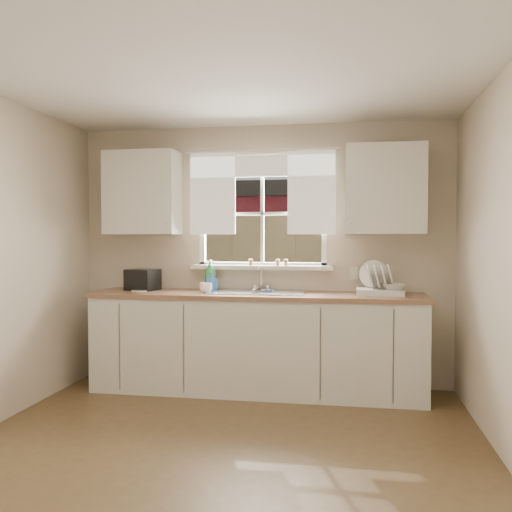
% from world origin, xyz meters
% --- Properties ---
extents(ground, '(4.00, 4.00, 0.00)m').
position_xyz_m(ground, '(0.00, 0.00, 0.00)').
color(ground, brown).
rests_on(ground, ground).
extents(room_walls, '(3.62, 4.02, 2.50)m').
position_xyz_m(room_walls, '(0.00, -0.07, 1.24)').
color(room_walls, beige).
rests_on(room_walls, ground).
extents(ceiling, '(3.60, 4.00, 0.02)m').
position_xyz_m(ceiling, '(0.00, 0.00, 2.50)').
color(ceiling, silver).
rests_on(ceiling, room_walls).
extents(window, '(1.38, 0.16, 1.06)m').
position_xyz_m(window, '(0.00, 2.00, 1.49)').
color(window, white).
rests_on(window, room_walls).
extents(curtains, '(1.50, 0.03, 0.81)m').
position_xyz_m(curtains, '(0.00, 1.95, 1.93)').
color(curtains, white).
rests_on(curtains, room_walls).
extents(base_cabinets, '(3.00, 0.62, 0.87)m').
position_xyz_m(base_cabinets, '(0.00, 1.68, 0.43)').
color(base_cabinets, silver).
rests_on(base_cabinets, ground).
extents(countertop, '(3.04, 0.65, 0.04)m').
position_xyz_m(countertop, '(0.00, 1.68, 0.89)').
color(countertop, '#875F43').
rests_on(countertop, base_cabinets).
extents(upper_cabinet_left, '(0.70, 0.33, 0.80)m').
position_xyz_m(upper_cabinet_left, '(-1.15, 1.82, 1.85)').
color(upper_cabinet_left, silver).
rests_on(upper_cabinet_left, room_walls).
extents(upper_cabinet_right, '(0.70, 0.33, 0.80)m').
position_xyz_m(upper_cabinet_right, '(1.15, 1.82, 1.85)').
color(upper_cabinet_right, silver).
rests_on(upper_cabinet_right, room_walls).
extents(wall_outlet, '(0.08, 0.01, 0.12)m').
position_xyz_m(wall_outlet, '(0.88, 1.99, 1.08)').
color(wall_outlet, beige).
rests_on(wall_outlet, room_walls).
extents(sill_jars, '(0.38, 0.04, 0.06)m').
position_xyz_m(sill_jars, '(0.10, 1.94, 1.18)').
color(sill_jars, brown).
rests_on(sill_jars, window).
extents(backyard, '(20.00, 10.00, 6.13)m').
position_xyz_m(backyard, '(0.58, 8.42, 3.46)').
color(backyard, '#335421').
rests_on(backyard, ground).
extents(sink, '(0.88, 0.52, 0.40)m').
position_xyz_m(sink, '(0.00, 1.71, 0.84)').
color(sink, '#B7B7BC').
rests_on(sink, countertop).
extents(dish_rack, '(0.42, 0.32, 0.30)m').
position_xyz_m(dish_rack, '(1.10, 1.71, 0.99)').
color(dish_rack, silver).
rests_on(dish_rack, countertop).
extents(bowl, '(0.23, 0.23, 0.05)m').
position_xyz_m(bowl, '(1.22, 1.67, 0.99)').
color(bowl, beige).
rests_on(bowl, dish_rack).
extents(soap_bottle_a, '(0.15, 0.15, 0.29)m').
position_xyz_m(soap_bottle_a, '(-0.49, 1.88, 1.06)').
color(soap_bottle_a, green).
rests_on(soap_bottle_a, countertop).
extents(soap_bottle_b, '(0.10, 0.10, 0.18)m').
position_xyz_m(soap_bottle_b, '(-0.46, 1.84, 1.00)').
color(soap_bottle_b, '#3876D5').
rests_on(soap_bottle_b, countertop).
extents(soap_bottle_c, '(0.15, 0.15, 0.16)m').
position_xyz_m(soap_bottle_c, '(-1.08, 1.81, 0.99)').
color(soap_bottle_c, '#ECE3C2').
rests_on(soap_bottle_c, countertop).
extents(saucer, '(0.17, 0.17, 0.01)m').
position_xyz_m(saucer, '(-1.11, 1.65, 0.92)').
color(saucer, silver).
rests_on(saucer, countertop).
extents(cup, '(0.12, 0.12, 0.09)m').
position_xyz_m(cup, '(-0.46, 1.60, 0.96)').
color(cup, white).
rests_on(cup, countertop).
extents(black_appliance, '(0.32, 0.30, 0.20)m').
position_xyz_m(black_appliance, '(-1.13, 1.76, 1.01)').
color(black_appliance, black).
rests_on(black_appliance, countertop).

